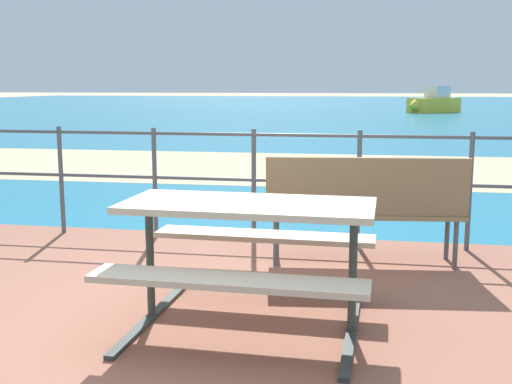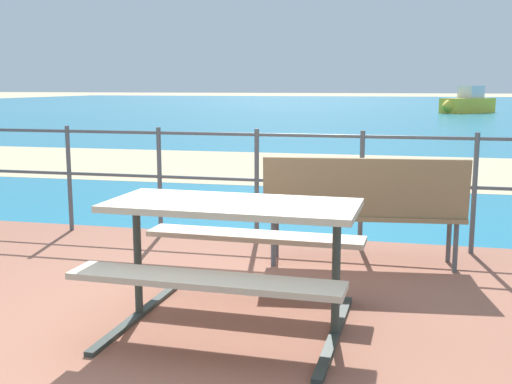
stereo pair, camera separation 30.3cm
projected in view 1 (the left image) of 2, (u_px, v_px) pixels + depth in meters
ground_plane at (183, 344)px, 3.83m from camera, size 240.00×240.00×0.00m
patio_paving at (183, 339)px, 3.82m from camera, size 6.40×5.20×0.06m
sea_water at (355, 108)px, 42.64m from camera, size 90.00×90.00×0.01m
beach_strip at (311, 168)px, 11.92m from camera, size 54.04×5.21×0.01m
picnic_table at (248, 234)px, 3.84m from camera, size 1.54×1.34×0.79m
park_bench at (365, 202)px, 5.19m from camera, size 1.66×0.60×0.92m
railing_fence at (254, 173)px, 6.00m from camera, size 5.94×0.04×1.08m
boat_near at (433, 103)px, 35.83m from camera, size 3.29×3.39×1.50m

